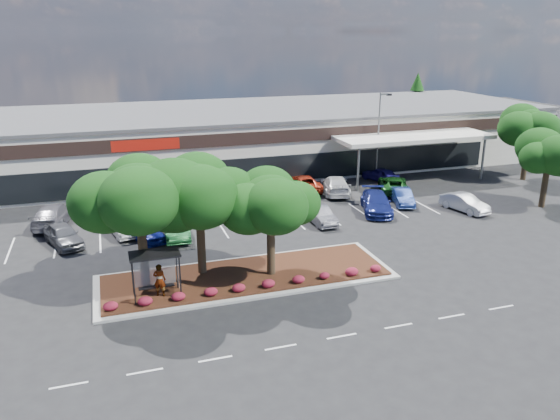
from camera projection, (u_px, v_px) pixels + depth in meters
name	position (u px, v px, depth m)	size (l,w,h in m)	color
ground	(299.00, 303.00, 30.57)	(160.00, 160.00, 0.00)	black
retail_store	(195.00, 139.00, 60.23)	(80.40, 25.20, 6.25)	silver
landscape_island	(246.00, 276.00, 33.56)	(18.00, 6.00, 0.26)	#A4A49F
lane_markings	(249.00, 239.00, 39.94)	(33.12, 20.06, 0.01)	silver
shrub_row	(256.00, 285.00, 31.54)	(17.00, 0.80, 0.50)	#9C183C
bus_shelter	(155.00, 261.00, 30.30)	(2.75, 1.55, 2.59)	black
island_tree_west	(141.00, 221.00, 30.96)	(7.20, 7.20, 7.89)	#15370E
island_tree_mid	(200.00, 216.00, 32.72)	(6.60, 6.60, 7.32)	#15370E
island_tree_east	(271.00, 224.00, 32.67)	(5.80, 5.80, 6.50)	#15370E
tree_east_near	(547.00, 170.00, 46.27)	(5.60, 5.60, 6.51)	#15370E
tree_east_far	(528.00, 143.00, 54.80)	(6.40, 6.40, 7.62)	#15370E
conifer_north_east	(416.00, 104.00, 78.95)	(3.96, 3.96, 9.00)	#15370E
person_waiting	(160.00, 280.00, 30.54)	(0.70, 0.46, 1.92)	#594C47
light_pole	(379.00, 142.00, 55.14)	(1.43, 0.56, 8.73)	#A4A49F
car_0	(63.00, 235.00, 38.55)	(1.82, 4.51, 1.54)	#515258
car_1	(122.00, 225.00, 40.70)	(1.51, 4.32, 1.42)	silver
car_2	(145.00, 229.00, 39.62)	(1.85, 4.60, 1.57)	navy
car_3	(176.00, 226.00, 40.18)	(1.73, 4.98, 1.64)	#1A5628
car_5	(319.00, 215.00, 43.09)	(1.47, 4.22, 1.39)	#525158
car_6	(376.00, 203.00, 45.67)	(2.28, 5.60, 1.62)	navy
car_7	(402.00, 197.00, 47.78)	(1.46, 4.20, 1.38)	navy
car_8	(464.00, 203.00, 45.94)	(1.53, 4.38, 1.44)	#9FA2AB
car_9	(53.00, 215.00, 42.63)	(2.34, 5.76, 1.67)	slate
car_10	(162.00, 197.00, 47.20)	(2.83, 6.15, 1.71)	#9F052A
car_11	(161.00, 195.00, 48.35)	(1.47, 4.21, 1.39)	maroon
car_12	(226.00, 185.00, 50.69)	(1.80, 5.16, 1.70)	maroon
car_13	(229.00, 190.00, 49.24)	(2.00, 4.97, 1.69)	maroon
car_14	(303.00, 183.00, 51.91)	(2.48, 5.38, 1.50)	#9D2712
car_15	(335.00, 185.00, 50.91)	(2.32, 5.70, 1.65)	silver
car_16	(393.00, 185.00, 51.15)	(2.57, 5.57, 1.55)	#154D17
car_17	(380.00, 174.00, 55.19)	(1.65, 4.09, 1.40)	navy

